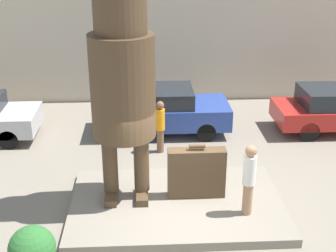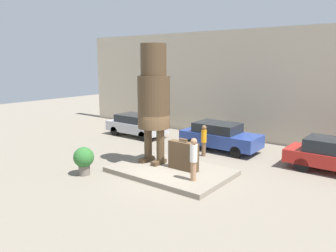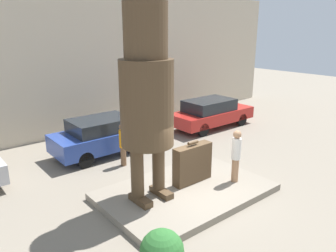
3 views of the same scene
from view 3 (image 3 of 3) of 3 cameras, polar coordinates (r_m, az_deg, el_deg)
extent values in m
plane|color=gray|center=(10.57, 3.09, -11.87)|extent=(60.00, 60.00, 0.00)
cube|color=gray|center=(10.52, 3.10, -11.35)|extent=(5.17, 3.42, 0.22)
cube|color=beige|center=(16.42, -16.79, 10.35)|extent=(28.00, 0.60, 6.85)
cube|color=#4C3823|center=(9.66, -4.81, -12.74)|extent=(0.29, 0.85, 0.19)
cube|color=#4C3823|center=(10.05, -1.18, -11.43)|extent=(0.29, 0.85, 0.19)
cylinder|color=#4C3823|center=(9.38, -5.38, -7.98)|extent=(0.37, 0.37, 1.48)
cylinder|color=#4C3823|center=(9.78, -1.67, -6.84)|extent=(0.37, 0.37, 1.48)
cylinder|color=#4C3823|center=(8.96, -3.70, 3.97)|extent=(1.48, 1.48, 2.39)
cylinder|color=#4C3823|center=(8.74, -3.94, 16.27)|extent=(1.17, 1.17, 1.43)
cube|color=#4C3823|center=(10.66, 4.28, -6.57)|extent=(1.41, 0.36, 1.26)
cylinder|color=#4C3823|center=(10.40, 4.37, -2.89)|extent=(0.39, 0.11, 0.11)
cylinder|color=#A87A56|center=(10.97, 11.60, -7.53)|extent=(0.23, 0.23, 0.79)
cylinder|color=white|center=(10.69, 11.83, -3.90)|extent=(0.30, 0.30, 0.70)
sphere|color=#A87A56|center=(10.53, 11.98, -1.45)|extent=(0.26, 0.26, 0.26)
cube|color=#284293|center=(13.84, -10.68, -2.04)|extent=(4.39, 1.87, 0.71)
cube|color=#1E2328|center=(13.56, -11.63, 0.24)|extent=(2.41, 1.68, 0.52)
cylinder|color=black|center=(15.29, -7.68, -1.49)|extent=(0.62, 0.18, 0.62)
cylinder|color=black|center=(13.95, -4.01, -3.18)|extent=(0.62, 0.18, 0.62)
cylinder|color=black|center=(14.15, -17.10, -3.61)|extent=(0.62, 0.18, 0.62)
cylinder|color=black|center=(12.69, -14.13, -5.74)|extent=(0.62, 0.18, 0.62)
cube|color=#B2231E|center=(17.35, 7.67, 1.81)|extent=(4.68, 1.81, 0.60)
cube|color=#1E2328|center=(17.04, 7.20, 3.61)|extent=(2.57, 1.63, 0.58)
cylinder|color=black|center=(19.00, 8.85, 2.13)|extent=(0.66, 0.18, 0.66)
cylinder|color=black|center=(17.99, 12.70, 1.09)|extent=(0.66, 0.18, 0.66)
cylinder|color=black|center=(17.01, 2.27, 0.60)|extent=(0.66, 0.18, 0.66)
cylinder|color=black|center=(15.88, 6.16, -0.67)|extent=(0.66, 0.18, 0.66)
sphere|color=#2D6B2D|center=(6.95, -1.07, -20.96)|extent=(0.90, 0.90, 0.90)
cylinder|color=brown|center=(12.61, -7.77, -5.22)|extent=(0.22, 0.22, 0.75)
cylinder|color=orange|center=(12.36, -7.90, -2.19)|extent=(0.28, 0.28, 0.66)
sphere|color=brown|center=(12.22, -7.98, -0.17)|extent=(0.25, 0.25, 0.25)
camera|label=1|loc=(6.44, 82.93, 14.12)|focal=50.00mm
camera|label=2|loc=(15.31, 67.86, 6.01)|focal=35.00mm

